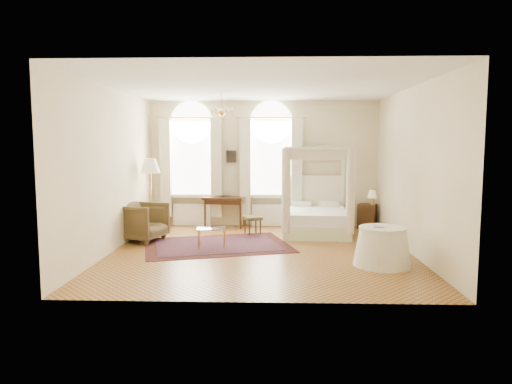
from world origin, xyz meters
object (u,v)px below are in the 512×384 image
nightstand (367,216)px  coffee_table (212,230)px  side_table (382,247)px  stool (253,219)px  floor_lamp (150,170)px  armchair (142,222)px  canopy_bed (316,214)px  writing_desk (225,201)px

nightstand → coffee_table: (-3.74, -2.35, 0.06)m
coffee_table → side_table: size_ratio=0.62×
nightstand → stool: 3.08m
nightstand → floor_lamp: bearing=-170.3°
armchair → nightstand: bearing=-54.8°
canopy_bed → stool: bearing=-174.3°
canopy_bed → writing_desk: size_ratio=1.84×
writing_desk → coffee_table: 2.37m
nightstand → side_table: 3.73m
canopy_bed → coffee_table: size_ratio=3.30×
writing_desk → side_table: writing_desk is taller
stool → coffee_table: 1.63m
coffee_table → armchair: bearing=159.5°
coffee_table → floor_lamp: bearing=139.1°
side_table → canopy_bed: bearing=107.2°
writing_desk → floor_lamp: bearing=-151.4°
nightstand → side_table: size_ratio=0.62×
nightstand → coffee_table: bearing=-147.8°
floor_lamp → side_table: 5.77m
floor_lamp → side_table: floor_lamp is taller
canopy_bed → floor_lamp: (-4.01, -0.14, 1.08)m
writing_desk → side_table: bearing=-49.0°
floor_lamp → armchair: bearing=-90.0°
stool → coffee_table: stool is taller
canopy_bed → coffee_table: (-2.35, -1.57, -0.10)m
nightstand → coffee_table: size_ratio=0.98×
coffee_table → floor_lamp: size_ratio=0.35×
nightstand → side_table: bearing=-97.6°
coffee_table → floor_lamp: floor_lamp is taller
stool → armchair: bearing=-162.1°
armchair → side_table: armchair is taller
canopy_bed → armchair: (-4.01, -0.95, -0.05)m
canopy_bed → floor_lamp: 4.15m
nightstand → writing_desk: writing_desk is taller
canopy_bed → nightstand: canopy_bed is taller
stool → armchair: size_ratio=0.54×
nightstand → armchair: bearing=-162.2°
canopy_bed → writing_desk: bearing=161.2°
writing_desk → armchair: size_ratio=1.22×
armchair → stool: bearing=-54.7°
stool → armchair: (-2.47, -0.80, 0.06)m
writing_desk → coffee_table: writing_desk is taller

